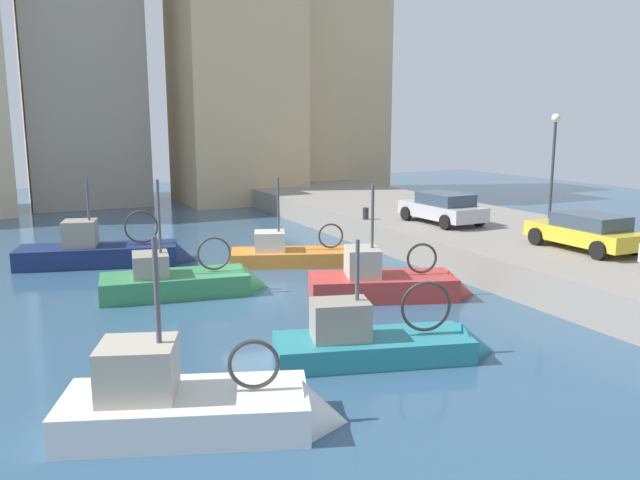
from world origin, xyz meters
The scene contains 15 objects.
water_surface centered at (0.00, 0.00, 0.00)m, with size 80.00×80.00×0.00m, color #335675.
quay_wall centered at (11.50, 0.00, 0.60)m, with size 9.00×56.00×1.20m, color gray.
fishing_boat_red centered at (3.68, -2.22, 0.12)m, with size 5.82×3.58×4.63m.
fishing_boat_green centered at (-2.36, 1.19, 0.11)m, with size 5.82×2.80×4.77m.
fishing_boat_orange centered at (3.11, 3.55, 0.11)m, with size 6.19×3.73×4.34m.
fishing_boat_navy centered at (-4.15, 6.95, 0.13)m, with size 7.21×3.48×4.36m.
fishing_boat_teal centered at (0.63, -6.85, 0.14)m, with size 5.82×3.09×3.79m.
fishing_boat_white centered at (-4.46, -8.47, 0.15)m, with size 5.72×3.58×4.62m.
parked_car_yellow centered at (10.93, -3.55, 1.89)m, with size 2.03×4.19×1.32m.
parked_car_silver centered at (9.87, 3.48, 1.91)m, with size 2.20×4.25×1.39m.
mooring_bollard_mid centered at (7.35, 6.00, 1.48)m, with size 0.28×0.28×0.55m, color #2D2D33.
quay_streetlamp centered at (13.00, 0.25, 4.45)m, with size 0.36×0.36×4.83m.
waterfront_building_west centered at (7.24, 24.37, 10.15)m, with size 8.32×7.90×20.25m.
waterfront_building_west_mid centered at (14.72, 26.64, 8.58)m, with size 10.24×6.35×17.12m.
waterfront_building_east centered at (-2.62, 28.15, 11.80)m, with size 7.75×9.26×23.56m.
Camera 1 is at (-7.38, -19.67, 5.85)m, focal length 35.95 mm.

